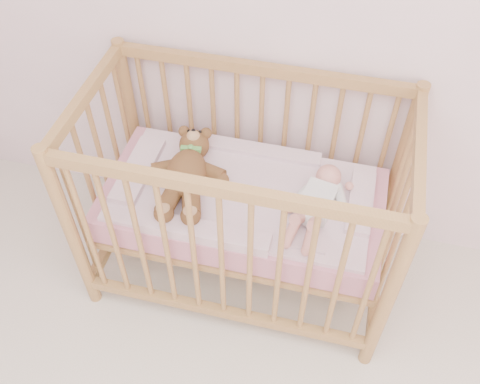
% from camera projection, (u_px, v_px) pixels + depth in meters
% --- Properties ---
extents(crib, '(1.36, 0.76, 1.00)m').
position_uv_depth(crib, '(243.00, 202.00, 2.36)').
color(crib, '#AD8749').
rests_on(crib, floor).
extents(mattress, '(1.22, 0.62, 0.13)m').
position_uv_depth(mattress, '(243.00, 204.00, 2.37)').
color(mattress, '#C97D8B').
rests_on(mattress, crib).
extents(blanket, '(1.10, 0.58, 0.06)m').
position_uv_depth(blanket, '(243.00, 193.00, 2.31)').
color(blanket, pink).
rests_on(blanket, mattress).
extents(baby, '(0.32, 0.53, 0.12)m').
position_uv_depth(baby, '(318.00, 198.00, 2.19)').
color(baby, white).
rests_on(baby, blanket).
extents(teddy_bear, '(0.44, 0.58, 0.15)m').
position_uv_depth(teddy_bear, '(186.00, 173.00, 2.27)').
color(teddy_bear, brown).
rests_on(teddy_bear, blanket).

